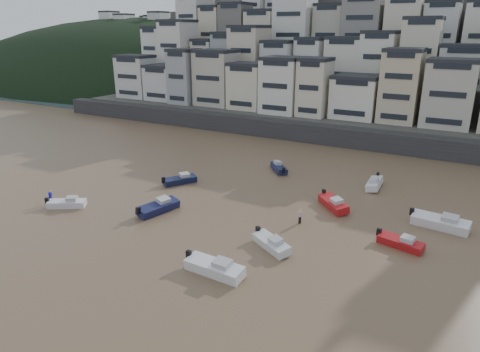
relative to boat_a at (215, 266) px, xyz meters
The scene contains 16 objects.
sea_strip 179.94m from the boat_a, 133.88° to the left, with size 340.00×340.00×0.00m, color #435660.
harbor_wall 49.93m from the boat_a, 95.42° to the left, with size 140.00×3.00×3.50m, color #38383A.
hillside 90.36m from the boat_a, 89.99° to the left, with size 141.04×66.00×50.00m.
headland 162.37m from the boat_a, 132.51° to the left, with size 216.00×135.00×53.33m.
boat_a is the anchor object (origin of this frame).
boat_b 7.20m from the boat_a, 70.22° to the left, with size 5.30×1.73×1.44m, color silver, non-canonical shape.
boat_c 15.67m from the boat_a, 148.11° to the left, with size 5.90×1.93×1.61m, color #161A45, non-canonical shape.
boat_d 19.21m from the boat_a, 44.44° to the left, with size 4.96×1.62×1.35m, color #AA1418, non-canonical shape.
boat_e 20.37m from the boat_a, 76.68° to the left, with size 5.75×1.88×1.57m, color #B31618, non-canonical shape.
boat_f 24.71m from the boat_a, 134.07° to the left, with size 5.20×1.70×1.42m, color #12193A, non-canonical shape.
boat_g 26.20m from the boat_a, 50.25° to the left, with size 6.55×2.14×1.79m, color silver, non-canonical shape.
boat_h 30.71m from the boat_a, 103.53° to the left, with size 5.02×1.64×1.37m, color #141A40, non-canonical shape.
boat_i 30.58m from the boat_a, 75.89° to the left, with size 5.48×1.79×1.50m, color silver, non-canonical shape.
boat_j 24.58m from the boat_a, behind, with size 4.98×1.63×1.36m, color white, non-canonical shape.
person_blue 27.22m from the boat_a, behind, with size 0.44×0.44×1.74m, color #1D17AF, non-canonical shape.
person_pink 14.03m from the boat_a, 78.85° to the left, with size 0.44×0.44×1.74m, color #D496A8, non-canonical shape.
Camera 1 is at (33.16, -12.91, 20.96)m, focal length 32.00 mm.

